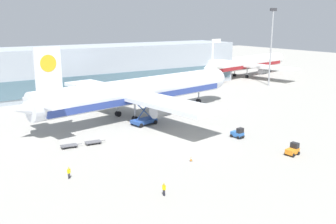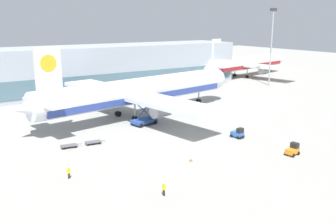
{
  "view_description": "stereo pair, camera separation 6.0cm",
  "coord_description": "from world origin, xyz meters",
  "px_view_note": "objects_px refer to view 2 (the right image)",
  "views": [
    {
      "loc": [
        -38.94,
        -49.1,
        21.71
      ],
      "look_at": [
        0.62,
        11.29,
        4.0
      ],
      "focal_mm": 40.0,
      "sensor_mm": 36.0,
      "label": 1
    },
    {
      "loc": [
        -38.89,
        -49.13,
        21.71
      ],
      "look_at": [
        0.62,
        11.29,
        4.0
      ],
      "focal_mm": 40.0,
      "sensor_mm": 36.0,
      "label": 2
    }
  ],
  "objects_px": {
    "ground_crew_near": "(164,188)",
    "traffic_cone_near": "(191,159)",
    "baggage_dolly_lead": "(69,146)",
    "ground_crew_far": "(69,172)",
    "airplane_distant": "(246,63)",
    "baggage_tug_mid": "(293,150)",
    "baggage_tug_foreground": "(238,133)",
    "baggage_dolly_second": "(93,142)",
    "airplane_main": "(138,92)",
    "light_mast": "(272,42)",
    "scissor_lift_loader": "(144,115)"
  },
  "relations": [
    {
      "from": "baggage_dolly_lead",
      "to": "traffic_cone_near",
      "type": "distance_m",
      "value": 21.94
    },
    {
      "from": "baggage_dolly_lead",
      "to": "ground_crew_near",
      "type": "relative_size",
      "value": 2.18
    },
    {
      "from": "light_mast",
      "to": "baggage_tug_mid",
      "type": "xyz_separation_m",
      "value": [
        -48.91,
        -49.42,
        -13.84
      ]
    },
    {
      "from": "scissor_lift_loader",
      "to": "baggage_tug_mid",
      "type": "xyz_separation_m",
      "value": [
        11.47,
        -29.74,
        -1.27
      ]
    },
    {
      "from": "baggage_tug_mid",
      "to": "baggage_dolly_lead",
      "type": "relative_size",
      "value": 0.7
    },
    {
      "from": "baggage_tug_foreground",
      "to": "scissor_lift_loader",
      "type": "bearing_deg",
      "value": -157.31
    },
    {
      "from": "light_mast",
      "to": "airplane_distant",
      "type": "height_order",
      "value": "light_mast"
    },
    {
      "from": "baggage_tug_foreground",
      "to": "traffic_cone_near",
      "type": "height_order",
      "value": "baggage_tug_foreground"
    },
    {
      "from": "ground_crew_near",
      "to": "baggage_dolly_lead",
      "type": "bearing_deg",
      "value": 170.95
    },
    {
      "from": "airplane_distant",
      "to": "baggage_dolly_lead",
      "type": "bearing_deg",
      "value": -163.86
    },
    {
      "from": "airplane_distant",
      "to": "baggage_tug_foreground",
      "type": "xyz_separation_m",
      "value": [
        -58.21,
        -57.21,
        -4.4
      ]
    },
    {
      "from": "traffic_cone_near",
      "to": "scissor_lift_loader",
      "type": "bearing_deg",
      "value": 79.13
    },
    {
      "from": "baggage_tug_foreground",
      "to": "airplane_main",
      "type": "bearing_deg",
      "value": -169.01
    },
    {
      "from": "baggage_dolly_second",
      "to": "ground_crew_near",
      "type": "relative_size",
      "value": 2.18
    },
    {
      "from": "baggage_dolly_lead",
      "to": "ground_crew_far",
      "type": "distance_m",
      "value": 13.61
    },
    {
      "from": "baggage_dolly_second",
      "to": "ground_crew_far",
      "type": "bearing_deg",
      "value": -117.85
    },
    {
      "from": "airplane_distant",
      "to": "baggage_tug_foreground",
      "type": "bearing_deg",
      "value": -146.83
    },
    {
      "from": "airplane_distant",
      "to": "baggage_dolly_lead",
      "type": "height_order",
      "value": "airplane_distant"
    },
    {
      "from": "ground_crew_near",
      "to": "baggage_tug_foreground",
      "type": "bearing_deg",
      "value": 98.99
    },
    {
      "from": "baggage_tug_foreground",
      "to": "baggage_dolly_second",
      "type": "bearing_deg",
      "value": -122.58
    },
    {
      "from": "traffic_cone_near",
      "to": "baggage_tug_mid",
      "type": "bearing_deg",
      "value": -23.75
    },
    {
      "from": "baggage_dolly_second",
      "to": "ground_crew_far",
      "type": "height_order",
      "value": "ground_crew_far"
    },
    {
      "from": "ground_crew_near",
      "to": "traffic_cone_near",
      "type": "height_order",
      "value": "ground_crew_near"
    },
    {
      "from": "airplane_main",
      "to": "baggage_dolly_second",
      "type": "height_order",
      "value": "airplane_main"
    },
    {
      "from": "baggage_tug_mid",
      "to": "traffic_cone_near",
      "type": "distance_m",
      "value": 17.32
    },
    {
      "from": "light_mast",
      "to": "traffic_cone_near",
      "type": "distance_m",
      "value": 78.75
    },
    {
      "from": "baggage_dolly_second",
      "to": "ground_crew_far",
      "type": "distance_m",
      "value": 15.18
    },
    {
      "from": "baggage_tug_mid",
      "to": "traffic_cone_near",
      "type": "xyz_separation_m",
      "value": [
        -15.84,
        6.97,
        -0.52
      ]
    },
    {
      "from": "light_mast",
      "to": "scissor_lift_loader",
      "type": "height_order",
      "value": "light_mast"
    },
    {
      "from": "baggage_tug_foreground",
      "to": "traffic_cone_near",
      "type": "relative_size",
      "value": 3.6
    },
    {
      "from": "ground_crew_near",
      "to": "baggage_dolly_second",
      "type": "bearing_deg",
      "value": 161.02
    },
    {
      "from": "airplane_main",
      "to": "ground_crew_near",
      "type": "relative_size",
      "value": 33.33
    },
    {
      "from": "scissor_lift_loader",
      "to": "baggage_tug_foreground",
      "type": "relative_size",
      "value": 2.18
    },
    {
      "from": "baggage_tug_foreground",
      "to": "baggage_dolly_second",
      "type": "xyz_separation_m",
      "value": [
        -24.48,
        11.54,
        -0.49
      ]
    },
    {
      "from": "light_mast",
      "to": "ground_crew_near",
      "type": "relative_size",
      "value": 14.82
    },
    {
      "from": "airplane_main",
      "to": "traffic_cone_near",
      "type": "bearing_deg",
      "value": -112.02
    },
    {
      "from": "airplane_main",
      "to": "baggage_tug_foreground",
      "type": "xyz_separation_m",
      "value": [
        8.13,
        -24.53,
        -4.96
      ]
    },
    {
      "from": "baggage_dolly_lead",
      "to": "traffic_cone_near",
      "type": "bearing_deg",
      "value": -43.07
    },
    {
      "from": "ground_crew_far",
      "to": "airplane_main",
      "type": "bearing_deg",
      "value": -151.3
    },
    {
      "from": "light_mast",
      "to": "airplane_distant",
      "type": "distance_m",
      "value": 23.26
    },
    {
      "from": "airplane_distant",
      "to": "baggage_dolly_lead",
      "type": "xyz_separation_m",
      "value": [
        -87.0,
        -45.24,
        -4.89
      ]
    },
    {
      "from": "airplane_distant",
      "to": "traffic_cone_near",
      "type": "xyz_separation_m",
      "value": [
        -72.93,
        -62.08,
        -4.92
      ]
    },
    {
      "from": "baggage_dolly_second",
      "to": "baggage_dolly_lead",
      "type": "bearing_deg",
      "value": -178.72
    },
    {
      "from": "ground_crew_far",
      "to": "traffic_cone_near",
      "type": "relative_size",
      "value": 2.35
    },
    {
      "from": "light_mast",
      "to": "baggage_dolly_lead",
      "type": "bearing_deg",
      "value": -162.0
    },
    {
      "from": "baggage_tug_mid",
      "to": "baggage_dolly_second",
      "type": "height_order",
      "value": "baggage_tug_mid"
    },
    {
      "from": "scissor_lift_loader",
      "to": "baggage_dolly_second",
      "type": "xyz_separation_m",
      "value": [
        -14.13,
        -6.36,
        -1.76
      ]
    },
    {
      "from": "baggage_tug_foreground",
      "to": "baggage_dolly_second",
      "type": "relative_size",
      "value": 0.69
    },
    {
      "from": "scissor_lift_loader",
      "to": "baggage_dolly_second",
      "type": "distance_m",
      "value": 15.6
    },
    {
      "from": "baggage_tug_foreground",
      "to": "ground_crew_near",
      "type": "height_order",
      "value": "baggage_tug_foreground"
    }
  ]
}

